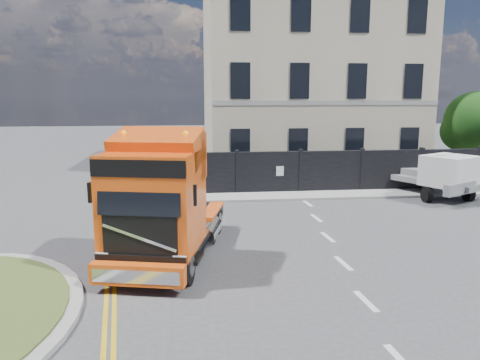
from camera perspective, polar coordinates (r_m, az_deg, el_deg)
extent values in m
plane|color=#424244|center=(13.21, -0.49, -10.04)|extent=(120.00, 120.00, 0.00)
cube|color=black|center=(22.82, 12.23, 1.02)|extent=(18.00, 0.25, 2.00)
cube|color=beige|center=(29.74, 7.87, 11.97)|extent=(12.00, 10.00, 11.00)
cylinder|color=#382619|center=(29.19, 26.33, 2.57)|extent=(0.24, 0.24, 2.40)
sphere|color=black|center=(29.03, 26.65, 6.48)|extent=(3.20, 3.20, 3.20)
sphere|color=black|center=(29.13, 25.30, 5.41)|extent=(2.20, 2.20, 2.20)
cube|color=gray|center=(22.15, 12.87, -1.76)|extent=(20.00, 1.60, 0.12)
cube|color=black|center=(13.99, -8.35, -6.05)|extent=(3.46, 6.05, 0.41)
cube|color=#ED5210|center=(12.21, -10.43, -2.41)|extent=(2.74, 2.81, 2.53)
cube|color=#ED5210|center=(12.93, -9.34, 3.01)|extent=(2.39, 1.31, 1.27)
cube|color=black|center=(11.06, -12.24, -1.88)|extent=(1.95, 0.51, 0.95)
cube|color=#ED5210|center=(11.31, -12.37, -11.18)|extent=(2.27, 0.83, 0.50)
cylinder|color=black|center=(12.29, -15.62, -9.70)|extent=(0.50, 0.98, 0.94)
cylinder|color=gray|center=(12.29, -15.62, -9.70)|extent=(0.44, 0.58, 0.52)
cylinder|color=black|center=(11.71, -6.60, -10.39)|extent=(0.50, 0.98, 0.94)
cylinder|color=gray|center=(11.71, -6.60, -10.39)|extent=(0.44, 0.58, 0.52)
cylinder|color=black|center=(15.16, -11.03, -5.68)|extent=(0.50, 0.98, 0.94)
cylinder|color=gray|center=(15.16, -11.03, -5.68)|extent=(0.44, 0.58, 0.52)
cylinder|color=black|center=(14.69, -3.71, -6.02)|extent=(0.50, 0.98, 0.94)
cylinder|color=gray|center=(14.69, -3.71, -6.02)|extent=(0.44, 0.58, 0.52)
cylinder|color=black|center=(16.15, -9.86, -4.64)|extent=(0.50, 0.98, 0.94)
cylinder|color=gray|center=(16.15, -9.86, -4.64)|extent=(0.44, 0.58, 0.52)
cylinder|color=black|center=(15.72, -2.99, -4.92)|extent=(0.50, 0.98, 0.94)
cylinder|color=gray|center=(15.72, -2.99, -4.92)|extent=(0.44, 0.58, 0.52)
cube|color=slate|center=(23.56, 22.21, 0.05)|extent=(3.97, 5.19, 0.25)
cube|color=silver|center=(22.16, 24.18, 1.03)|extent=(2.55, 2.51, 1.31)
cylinder|color=black|center=(21.86, 21.82, -1.62)|extent=(0.25, 0.71, 0.71)
cylinder|color=black|center=(22.83, 26.07, -1.45)|extent=(0.25, 0.71, 0.71)
cylinder|color=black|center=(24.52, 18.50, -0.18)|extent=(0.25, 0.71, 0.71)
cylinder|color=black|center=(25.39, 22.43, -0.08)|extent=(0.25, 0.71, 0.71)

